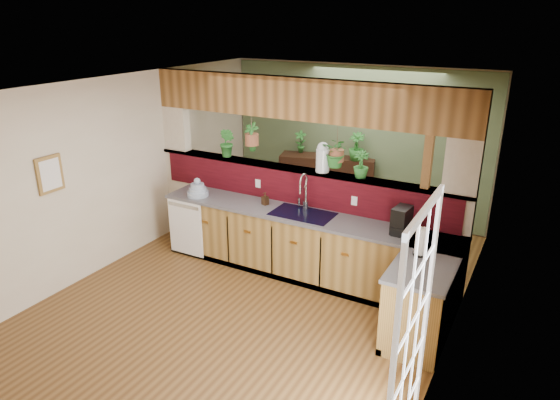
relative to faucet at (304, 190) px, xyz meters
The scene contains 28 objects.
ground 1.64m from the faucet, 99.55° to the right, with size 4.60×7.00×0.01m, color brown.
ceiling 1.83m from the faucet, 99.55° to the right, with size 4.60×7.00×0.01m, color brown.
wall_back 2.38m from the faucet, 94.57° to the left, with size 4.60×0.02×2.60m, color beige.
wall_left 2.74m from the faucet, 155.66° to the right, with size 0.02×7.00×2.60m, color beige.
wall_right 2.40m from the faucet, 28.09° to the right, with size 0.02×7.00×2.60m, color beige.
pass_through_partition 0.27m from the faucet, 125.87° to the left, with size 4.60×0.21×2.60m.
pass_through_ledge 0.35m from the faucet, 130.29° to the left, with size 4.60×0.21×0.04m, color brown.
header_beam 1.19m from the faucet, 130.29° to the left, with size 4.60×0.15×0.55m, color brown.
sage_backwall 2.36m from the faucet, 94.60° to the left, with size 4.55×0.02×2.55m, color #59704C.
countertop 1.01m from the faucet, 21.69° to the right, with size 4.14×1.52×0.90m.
dishwasher 1.88m from the faucet, 164.48° to the right, with size 0.58×0.03×0.82m.
navy_sink 0.39m from the faucet, 68.24° to the right, with size 0.82×0.50×0.18m.
french_door 3.20m from the faucet, 49.39° to the right, with size 0.06×1.02×2.16m, color white.
framed_print 3.15m from the faucet, 141.96° to the right, with size 0.04×0.35×0.45m.
faucet is the anchor object (origin of this frame).
dish_stack 1.60m from the faucet, behind, with size 0.31×0.31×0.27m.
soap_dispenser 0.58m from the faucet, behind, with size 0.08×0.08×0.17m, color #3D2716.
coffee_maker 1.37m from the faucet, ahead, with size 0.17×0.29×0.33m.
paper_towel 1.81m from the faucet, 19.44° to the right, with size 0.16×0.16×0.33m.
glass_jar 0.50m from the faucet, 55.08° to the left, with size 0.18×0.18×0.40m.
ledge_plant_left 1.44m from the faucet, behind, with size 0.24×0.19×0.43m, color #256926.
ledge_plant_right 0.82m from the faucet, 17.97° to the left, with size 0.19×0.19×0.35m, color #256926.
hanging_plant_a 1.19m from the faucet, 166.61° to the left, with size 0.22×0.19×0.53m.
hanging_plant_b 0.79m from the faucet, 32.43° to the left, with size 0.37×0.32×0.51m.
shelving_console 2.31m from the faucet, 105.56° to the left, with size 1.64×0.44×1.09m, color black.
shelf_plant_a 2.40m from the faucet, 117.78° to the left, with size 0.21×0.14×0.39m, color #256926.
shelf_plant_b 2.13m from the faucet, 91.96° to the left, with size 0.26×0.26×0.47m, color #256926.
floor_plant 1.89m from the faucet, 63.51° to the left, with size 0.75×0.65×0.84m, color #256926.
Camera 1 is at (2.91, -4.47, 3.35)m, focal length 32.00 mm.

